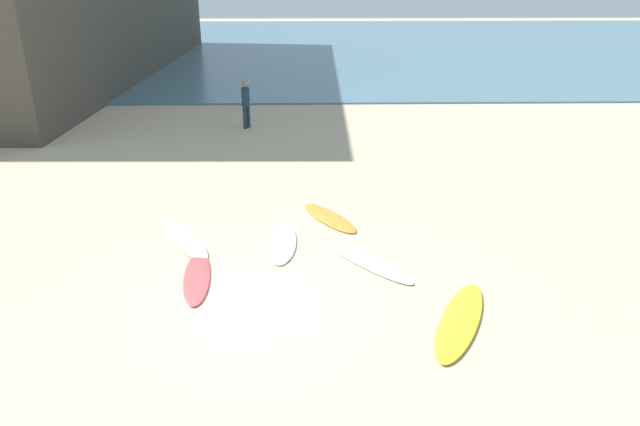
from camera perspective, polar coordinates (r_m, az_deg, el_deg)
ground_plane at (r=10.06m, az=-6.57°, el=-8.88°), size 120.00×120.00×0.00m
ocean_water at (r=44.36m, az=-2.61°, el=16.23°), size 120.00×40.00×0.08m
surfboard_0 at (r=10.96m, az=-12.04°, el=-6.20°), size 0.73×2.09×0.07m
surfboard_1 at (r=12.00m, az=-3.74°, el=-3.01°), size 0.63×1.93×0.07m
surfboard_2 at (r=11.30m, az=4.76°, el=-4.79°), size 1.83×2.12×0.07m
surfboard_3 at (r=13.18m, az=0.95°, el=-0.47°), size 1.48×1.97×0.07m
surfboard_4 at (r=12.52m, az=-13.26°, el=-2.42°), size 1.66×2.36×0.08m
surfboard_5 at (r=9.76m, az=13.63°, el=-10.24°), size 1.59×2.50×0.09m
beachgoer_near at (r=20.87m, az=-7.32°, el=10.75°), size 0.38×0.38×1.65m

